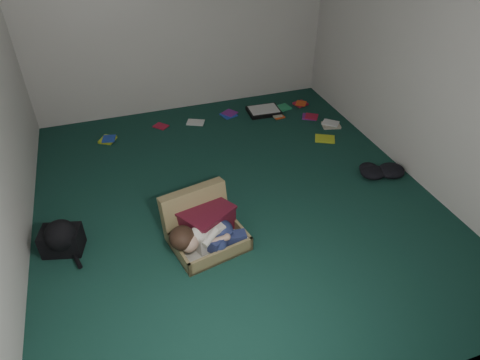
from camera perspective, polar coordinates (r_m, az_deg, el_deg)
floor at (r=4.49m, az=-0.62°, el=-2.52°), size 4.50×4.50×0.00m
wall_back at (r=5.87m, az=-8.13°, el=21.09°), size 4.50×0.00×4.50m
wall_front at (r=2.15m, az=18.77°, el=-11.15°), size 4.50×0.00×4.50m
wall_right at (r=4.77m, az=23.57°, el=14.95°), size 0.00×4.50×4.50m
suitcase at (r=3.96m, az=-4.90°, el=-6.37°), size 0.75×0.74×0.47m
person at (r=3.81m, az=-4.43°, el=-7.55°), size 0.71×0.35×0.29m
maroon_bin at (r=3.98m, az=-4.42°, el=-5.68°), size 0.57×0.53×0.31m
backpack at (r=4.16m, az=-22.69°, el=-7.34°), size 0.50×0.44×0.26m
clothing_pile at (r=5.09m, az=18.13°, el=1.62°), size 0.44×0.37×0.13m
paper_tray at (r=6.11m, az=3.18°, el=9.19°), size 0.46×0.35×0.06m
book_scatter at (r=5.89m, az=1.75°, el=7.91°), size 3.05×1.25×0.02m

